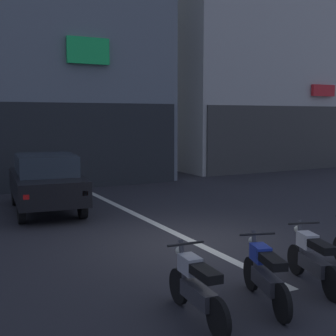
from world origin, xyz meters
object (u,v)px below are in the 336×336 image
at_px(motorcycle_silver_row_leftmost, 196,286).
at_px(motorcycle_blue_row_left_mid, 265,274).
at_px(car_black_crossing_near, 46,181).
at_px(motorcycle_white_row_centre, 313,258).

bearing_deg(motorcycle_silver_row_leftmost, motorcycle_blue_row_left_mid, -1.70).
height_order(motorcycle_silver_row_leftmost, motorcycle_blue_row_left_mid, same).
bearing_deg(motorcycle_blue_row_left_mid, motorcycle_silver_row_leftmost, 178.30).
height_order(car_black_crossing_near, motorcycle_silver_row_leftmost, car_black_crossing_near).
xyz_separation_m(car_black_crossing_near, motorcycle_silver_row_leftmost, (0.22, -7.89, -0.43)).
distance_m(car_black_crossing_near, motorcycle_silver_row_leftmost, 7.90).
xyz_separation_m(motorcycle_blue_row_left_mid, motorcycle_white_row_centre, (1.13, 0.20, 0.00)).
distance_m(car_black_crossing_near, motorcycle_white_row_centre, 8.12).
xyz_separation_m(car_black_crossing_near, motorcycle_blue_row_left_mid, (1.35, -7.92, -0.43)).
height_order(car_black_crossing_near, motorcycle_blue_row_left_mid, car_black_crossing_near).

